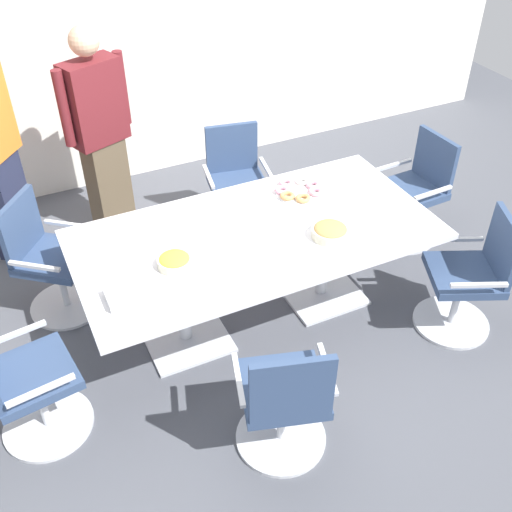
{
  "coord_description": "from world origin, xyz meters",
  "views": [
    {
      "loc": [
        -1.4,
        -2.91,
        3.09
      ],
      "look_at": [
        0.0,
        0.0,
        0.55
      ],
      "focal_mm": 42.28,
      "sensor_mm": 36.0,
      "label": 1
    }
  ],
  "objects_px": {
    "office_chair_0": "(50,263)",
    "snack_bowl_cookies": "(330,231)",
    "office_chair_2": "(284,402)",
    "donut_platter": "(299,190)",
    "person_standing_1": "(100,132)",
    "napkin_pile": "(122,296)",
    "snack_bowl_chips_yellow": "(175,261)",
    "office_chair_1": "(25,386)",
    "office_chair_5": "(237,187)",
    "conference_table": "(256,247)",
    "office_chair_4": "(414,195)",
    "office_chair_3": "(470,281)"
  },
  "relations": [
    {
      "from": "office_chair_3",
      "to": "snack_bowl_cookies",
      "type": "height_order",
      "value": "office_chair_3"
    },
    {
      "from": "office_chair_2",
      "to": "donut_platter",
      "type": "bearing_deg",
      "value": 75.7
    },
    {
      "from": "office_chair_0",
      "to": "office_chair_2",
      "type": "relative_size",
      "value": 1.0
    },
    {
      "from": "donut_platter",
      "to": "person_standing_1",
      "type": "bearing_deg",
      "value": 131.73
    },
    {
      "from": "person_standing_1",
      "to": "snack_bowl_cookies",
      "type": "distance_m",
      "value": 2.1
    },
    {
      "from": "office_chair_0",
      "to": "office_chair_1",
      "type": "relative_size",
      "value": 1.0
    },
    {
      "from": "office_chair_5",
      "to": "snack_bowl_chips_yellow",
      "type": "bearing_deg",
      "value": 61.89
    },
    {
      "from": "office_chair_3",
      "to": "snack_bowl_cookies",
      "type": "bearing_deg",
      "value": 85.96
    },
    {
      "from": "office_chair_3",
      "to": "person_standing_1",
      "type": "height_order",
      "value": "person_standing_1"
    },
    {
      "from": "office_chair_0",
      "to": "donut_platter",
      "type": "height_order",
      "value": "office_chair_0"
    },
    {
      "from": "person_standing_1",
      "to": "donut_platter",
      "type": "distance_m",
      "value": 1.69
    },
    {
      "from": "office_chair_3",
      "to": "snack_bowl_cookies",
      "type": "xyz_separation_m",
      "value": [
        -0.87,
        0.47,
        0.39
      ]
    },
    {
      "from": "conference_table",
      "to": "office_chair_0",
      "type": "xyz_separation_m",
      "value": [
        -1.28,
        0.73,
        -0.22
      ]
    },
    {
      "from": "office_chair_0",
      "to": "person_standing_1",
      "type": "relative_size",
      "value": 0.52
    },
    {
      "from": "office_chair_1",
      "to": "office_chair_2",
      "type": "distance_m",
      "value": 1.47
    },
    {
      "from": "snack_bowl_chips_yellow",
      "to": "office_chair_0",
      "type": "bearing_deg",
      "value": 129.06
    },
    {
      "from": "snack_bowl_chips_yellow",
      "to": "office_chair_2",
      "type": "bearing_deg",
      "value": -75.28
    },
    {
      "from": "conference_table",
      "to": "napkin_pile",
      "type": "distance_m",
      "value": 1.03
    },
    {
      "from": "person_standing_1",
      "to": "napkin_pile",
      "type": "xyz_separation_m",
      "value": [
        -0.35,
        -1.83,
        -0.13
      ]
    },
    {
      "from": "snack_bowl_cookies",
      "to": "office_chair_3",
      "type": "bearing_deg",
      "value": -28.2
    },
    {
      "from": "conference_table",
      "to": "office_chair_2",
      "type": "distance_m",
      "value": 1.16
    },
    {
      "from": "conference_table",
      "to": "office_chair_5",
      "type": "height_order",
      "value": "office_chair_5"
    },
    {
      "from": "office_chair_3",
      "to": "donut_platter",
      "type": "bearing_deg",
      "value": 61.67
    },
    {
      "from": "office_chair_2",
      "to": "napkin_pile",
      "type": "height_order",
      "value": "office_chair_2"
    },
    {
      "from": "office_chair_0",
      "to": "office_chair_3",
      "type": "relative_size",
      "value": 1.0
    },
    {
      "from": "office_chair_2",
      "to": "person_standing_1",
      "type": "distance_m",
      "value": 2.71
    },
    {
      "from": "office_chair_2",
      "to": "office_chair_4",
      "type": "height_order",
      "value": "same"
    },
    {
      "from": "conference_table",
      "to": "snack_bowl_cookies",
      "type": "distance_m",
      "value": 0.52
    },
    {
      "from": "office_chair_2",
      "to": "office_chair_4",
      "type": "xyz_separation_m",
      "value": [
        1.96,
        1.42,
        0.0
      ]
    },
    {
      "from": "office_chair_0",
      "to": "snack_bowl_cookies",
      "type": "bearing_deg",
      "value": 98.0
    },
    {
      "from": "office_chair_2",
      "to": "office_chair_5",
      "type": "height_order",
      "value": "same"
    },
    {
      "from": "snack_bowl_cookies",
      "to": "office_chair_1",
      "type": "bearing_deg",
      "value": -177.57
    },
    {
      "from": "office_chair_4",
      "to": "snack_bowl_chips_yellow",
      "type": "height_order",
      "value": "office_chair_4"
    },
    {
      "from": "conference_table",
      "to": "snack_bowl_cookies",
      "type": "height_order",
      "value": "snack_bowl_cookies"
    },
    {
      "from": "snack_bowl_chips_yellow",
      "to": "donut_platter",
      "type": "bearing_deg",
      "value": 20.62
    },
    {
      "from": "office_chair_4",
      "to": "napkin_pile",
      "type": "bearing_deg",
      "value": 100.25
    },
    {
      "from": "office_chair_2",
      "to": "office_chair_4",
      "type": "bearing_deg",
      "value": 52.55
    },
    {
      "from": "office_chair_5",
      "to": "person_standing_1",
      "type": "height_order",
      "value": "person_standing_1"
    },
    {
      "from": "office_chair_3",
      "to": "person_standing_1",
      "type": "relative_size",
      "value": 0.52
    },
    {
      "from": "office_chair_1",
      "to": "snack_bowl_chips_yellow",
      "type": "distance_m",
      "value": 1.11
    },
    {
      "from": "office_chair_4",
      "to": "person_standing_1",
      "type": "distance_m",
      "value": 2.61
    },
    {
      "from": "office_chair_2",
      "to": "donut_platter",
      "type": "height_order",
      "value": "office_chair_2"
    },
    {
      "from": "office_chair_0",
      "to": "office_chair_5",
      "type": "relative_size",
      "value": 1.0
    },
    {
      "from": "office_chair_5",
      "to": "snack_bowl_cookies",
      "type": "height_order",
      "value": "office_chair_5"
    },
    {
      "from": "office_chair_2",
      "to": "person_standing_1",
      "type": "bearing_deg",
      "value": 112.84
    },
    {
      "from": "office_chair_1",
      "to": "office_chair_2",
      "type": "bearing_deg",
      "value": 52.13
    },
    {
      "from": "office_chair_4",
      "to": "office_chair_5",
      "type": "relative_size",
      "value": 1.0
    },
    {
      "from": "office_chair_5",
      "to": "person_standing_1",
      "type": "xyz_separation_m",
      "value": [
        -0.97,
        0.49,
        0.5
      ]
    },
    {
      "from": "snack_bowl_cookies",
      "to": "napkin_pile",
      "type": "xyz_separation_m",
      "value": [
        -1.4,
        -0.01,
        -0.01
      ]
    },
    {
      "from": "donut_platter",
      "to": "napkin_pile",
      "type": "relative_size",
      "value": 1.94
    }
  ]
}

